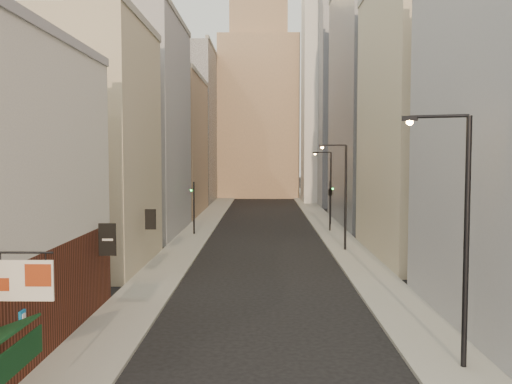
% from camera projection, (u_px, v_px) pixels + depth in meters
% --- Properties ---
extents(sidewalk_left, '(3.00, 140.00, 0.15)m').
position_uv_depth(sidewalk_left, '(210.00, 218.00, 67.27)').
color(sidewalk_left, gray).
rests_on(sidewalk_left, ground).
extents(sidewalk_right, '(3.00, 140.00, 0.15)m').
position_uv_depth(sidewalk_right, '(320.00, 218.00, 67.11)').
color(sidewalk_right, gray).
rests_on(sidewalk_right, ground).
extents(left_bldg_beige, '(8.00, 12.00, 16.00)m').
position_uv_depth(left_bldg_beige, '(85.00, 147.00, 37.89)').
color(left_bldg_beige, tan).
rests_on(left_bldg_beige, ground).
extents(left_bldg_grey, '(8.00, 16.00, 20.00)m').
position_uv_depth(left_bldg_grey, '(138.00, 128.00, 53.73)').
color(left_bldg_grey, '#939398').
rests_on(left_bldg_grey, ground).
extents(left_bldg_tan, '(8.00, 18.00, 17.00)m').
position_uv_depth(left_bldg_tan, '(169.00, 147.00, 71.79)').
color(left_bldg_tan, '#967B61').
rests_on(left_bldg_tan, ground).
extents(left_bldg_wingrid, '(8.00, 20.00, 24.00)m').
position_uv_depth(left_bldg_wingrid, '(190.00, 127.00, 91.51)').
color(left_bldg_wingrid, gray).
rests_on(left_bldg_wingrid, ground).
extents(right_bldg_beige, '(8.00, 16.00, 20.00)m').
position_uv_depth(right_bldg_beige, '(430.00, 120.00, 41.44)').
color(right_bldg_beige, tan).
rests_on(right_bldg_beige, ground).
extents(right_bldg_wingrid, '(8.00, 20.00, 26.00)m').
position_uv_depth(right_bldg_wingrid, '(376.00, 103.00, 61.20)').
color(right_bldg_wingrid, gray).
rests_on(right_bldg_wingrid, ground).
extents(highrise, '(21.00, 23.00, 51.20)m').
position_uv_depth(highrise, '(380.00, 37.00, 88.24)').
color(highrise, gray).
rests_on(highrise, ground).
extents(clock_tower, '(14.00, 14.00, 44.90)m').
position_uv_depth(clock_tower, '(259.00, 99.00, 102.98)').
color(clock_tower, '#967B61').
rests_on(clock_tower, ground).
extents(white_tower, '(8.00, 8.00, 41.50)m').
position_uv_depth(white_tower, '(328.00, 83.00, 88.80)').
color(white_tower, silver).
rests_on(white_tower, ground).
extents(streetlamp_near, '(2.22, 0.98, 8.87)m').
position_uv_depth(streetlamp_near, '(460.00, 225.00, 19.53)').
color(streetlamp_near, black).
rests_on(streetlamp_near, ground).
extents(streetlamp_mid, '(2.17, 0.22, 8.28)m').
position_uv_depth(streetlamp_mid, '(343.00, 191.00, 43.92)').
color(streetlamp_mid, black).
rests_on(streetlamp_mid, ground).
extents(streetlamp_far, '(2.03, 0.55, 7.81)m').
position_uv_depth(streetlamp_far, '(329.00, 184.00, 60.09)').
color(streetlamp_far, black).
rests_on(streetlamp_far, ground).
extents(traffic_light_left, '(0.54, 0.42, 5.00)m').
position_uv_depth(traffic_light_left, '(194.00, 200.00, 52.81)').
color(traffic_light_left, black).
rests_on(traffic_light_left, ground).
extents(traffic_light_right, '(0.73, 0.73, 5.00)m').
position_uv_depth(traffic_light_right, '(330.00, 192.00, 55.04)').
color(traffic_light_right, black).
rests_on(traffic_light_right, ground).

